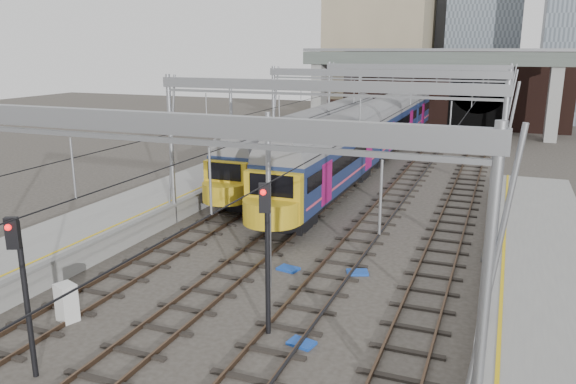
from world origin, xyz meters
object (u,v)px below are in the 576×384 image
at_px(train_main, 403,113).
at_px(relay_cabinet, 67,303).
at_px(train_second, 316,136).
at_px(signal_near_left, 22,279).
at_px(signal_near_centre, 267,242).

distance_m(train_main, relay_cabinet, 45.67).
height_order(train_main, train_second, train_main).
distance_m(signal_near_left, relay_cabinet, 4.27).
relative_size(train_main, train_second, 2.23).
height_order(train_second, signal_near_left, signal_near_left).
xyz_separation_m(train_second, signal_near_centre, (7.44, -27.05, 0.82)).
distance_m(train_main, train_second, 17.23).
distance_m(train_second, signal_near_centre, 28.07).
bearing_deg(signal_near_left, relay_cabinet, 93.50).
relative_size(train_second, relay_cabinet, 23.10).
relative_size(signal_near_left, signal_near_centre, 0.94).
bearing_deg(train_second, signal_near_left, -86.19).
relative_size(signal_near_left, relay_cabinet, 3.58).
bearing_deg(relay_cabinet, signal_near_left, -43.28).
relative_size(signal_near_centre, relay_cabinet, 3.82).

